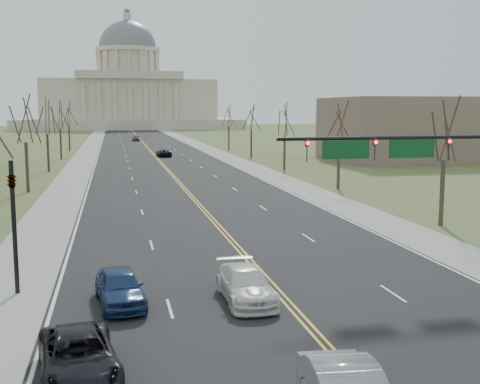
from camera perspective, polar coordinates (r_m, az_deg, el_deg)
name	(u,v)px	position (r m, az deg, el deg)	size (l,w,h in m)	color
road	(149,149)	(124.57, -8.63, 4.03)	(20.00, 380.00, 0.01)	black
cross_road	(316,335)	(22.85, 7.24, -13.26)	(120.00, 14.00, 0.01)	black
sidewalk_left	(89,150)	(124.47, -14.16, 3.88)	(4.00, 380.00, 0.03)	gray
sidewalk_right	(207,148)	(125.83, -3.15, 4.15)	(4.00, 380.00, 0.03)	gray
center_line	(149,149)	(124.57, -8.63, 4.04)	(0.42, 380.00, 0.01)	gold
edge_line_left	(100,150)	(124.40, -13.15, 3.91)	(0.15, 380.00, 0.01)	silver
edge_line_right	(196,149)	(125.51, -4.15, 4.13)	(0.15, 380.00, 0.01)	silver
capitol	(129,95)	(264.17, -10.49, 9.07)	(90.00, 60.00, 50.00)	beige
signal_mast	(411,158)	(31.29, 15.86, 3.08)	(12.12, 0.44, 7.20)	black
signal_left	(13,212)	(28.31, -20.69, -1.79)	(0.32, 0.36, 6.00)	black
tree_r_0	(445,133)	(44.33, 18.84, 5.31)	(3.74, 3.74, 8.50)	#342A1F
tree_r_1	(339,125)	(62.36, 9.41, 6.26)	(3.74, 3.74, 8.50)	#342A1F
tree_l_1	(25,122)	(62.68, -19.72, 6.27)	(3.96, 3.96, 9.00)	#342A1F
tree_r_2	(285,121)	(81.32, 4.27, 6.70)	(3.74, 3.74, 8.50)	#342A1F
tree_l_2	(47,119)	(82.54, -17.87, 6.63)	(3.96, 3.96, 9.00)	#342A1F
tree_r_3	(251,119)	(100.68, 1.08, 6.95)	(3.74, 3.74, 8.50)	#342A1F
tree_l_3	(60,117)	(102.45, -16.73, 6.85)	(3.96, 3.96, 9.00)	#342A1F
tree_r_4	(229,117)	(120.25, -1.08, 7.10)	(3.74, 3.74, 8.50)	#342A1F
tree_l_4	(68,115)	(122.39, -15.96, 7.00)	(3.96, 3.96, 9.00)	#342A1F
bldg_right_mass	(409,129)	(101.72, 15.77, 5.79)	(25.00, 20.00, 10.00)	#725F51
car_sb_outer_lead	(78,357)	(19.71, -15.08, -14.84)	(2.29, 4.96, 1.38)	black
car_sb_inner_second	(246,285)	(26.14, 0.54, -8.77)	(2.01, 4.94, 1.43)	silver
car_sb_outer_second	(120,287)	(26.11, -11.33, -8.83)	(1.82, 4.52, 1.54)	navy
car_far_nb	(164,153)	(104.79, -7.24, 3.71)	(2.20, 4.77, 1.33)	black
car_far_sb	(136,138)	(157.10, -9.84, 5.08)	(1.84, 4.57, 1.56)	#4F5157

